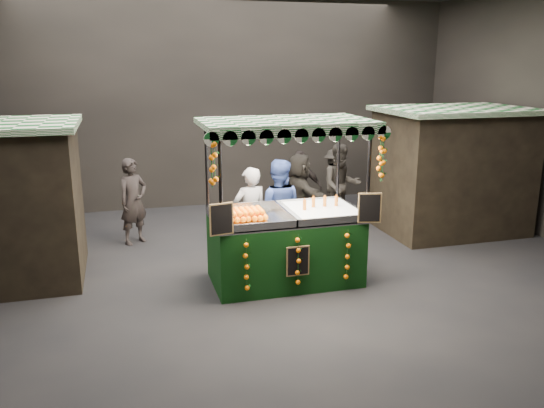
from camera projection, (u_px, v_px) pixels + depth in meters
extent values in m
plane|color=black|center=(268.00, 275.00, 9.36)|extent=(12.00, 12.00, 0.00)
cube|color=black|center=(214.00, 104.00, 13.39)|extent=(12.00, 0.10, 5.00)
cube|color=black|center=(445.00, 205.00, 4.07)|extent=(12.00, 0.10, 5.00)
cube|color=black|center=(451.00, 172.00, 11.59)|extent=(2.80, 2.00, 2.50)
cube|color=#13571E|center=(456.00, 110.00, 11.26)|extent=(3.00, 2.20, 0.10)
cube|color=black|center=(285.00, 250.00, 9.00)|extent=(2.35, 1.28, 1.07)
cube|color=silver|center=(285.00, 217.00, 8.86)|extent=(2.35, 1.28, 0.04)
cylinder|color=black|center=(221.00, 221.00, 7.95)|extent=(0.05, 0.05, 2.57)
cylinder|color=black|center=(367.00, 210.00, 8.54)|extent=(0.05, 0.05, 2.57)
cylinder|color=black|center=(208.00, 201.00, 9.08)|extent=(0.05, 0.05, 2.57)
cylinder|color=black|center=(337.00, 193.00, 9.68)|extent=(0.05, 0.05, 2.57)
cube|color=#13571E|center=(286.00, 122.00, 8.48)|extent=(2.62, 1.55, 0.09)
cube|color=silver|center=(322.00, 211.00, 9.01)|extent=(1.05, 1.15, 0.09)
cube|color=black|center=(221.00, 219.00, 7.87)|extent=(0.36, 0.10, 0.47)
cube|color=black|center=(370.00, 208.00, 8.47)|extent=(0.36, 0.10, 0.47)
cube|color=black|center=(298.00, 261.00, 8.35)|extent=(0.36, 0.03, 0.47)
imported|color=slate|center=(250.00, 215.00, 9.80)|extent=(0.69, 0.52, 1.73)
imported|color=navy|center=(278.00, 209.00, 9.98)|extent=(1.09, 0.98, 1.84)
imported|color=#2C2524|center=(133.00, 201.00, 10.82)|extent=(0.74, 0.69, 1.71)
imported|color=#2A2622|center=(341.00, 185.00, 11.93)|extent=(0.95, 0.78, 1.82)
imported|color=black|center=(300.00, 188.00, 12.06)|extent=(1.04, 0.78, 1.65)
imported|color=black|center=(335.00, 181.00, 13.02)|extent=(1.06, 1.14, 1.54)
imported|color=#2D2725|center=(16.00, 194.00, 11.82)|extent=(0.88, 0.79, 1.52)
imported|color=#292521|center=(300.00, 194.00, 11.45)|extent=(0.76, 1.63, 1.70)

